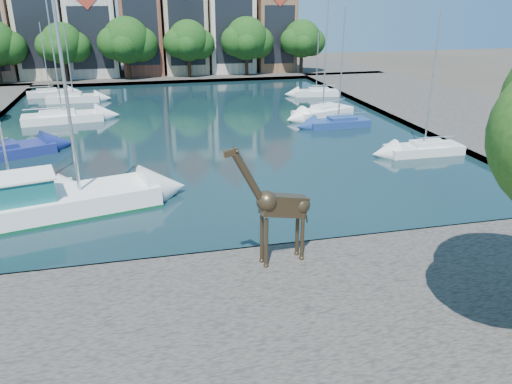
{
  "coord_description": "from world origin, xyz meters",
  "views": [
    {
      "loc": [
        -4.95,
        -19.29,
        10.9
      ],
      "look_at": [
        -0.24,
        0.86,
        2.74
      ],
      "focal_mm": 35.0,
      "sensor_mm": 36.0,
      "label": 1
    }
  ],
  "objects_px": {
    "giraffe_statue": "(278,206)",
    "motorsailer": "(48,199)",
    "sailboat_right_a": "(424,147)",
    "sailboat_left_a": "(12,190)"
  },
  "relations": [
    {
      "from": "giraffe_statue",
      "to": "sailboat_right_a",
      "type": "height_order",
      "value": "sailboat_right_a"
    },
    {
      "from": "sailboat_left_a",
      "to": "sailboat_right_a",
      "type": "bearing_deg",
      "value": 5.52
    },
    {
      "from": "giraffe_statue",
      "to": "sailboat_right_a",
      "type": "distance_m",
      "value": 20.35
    },
    {
      "from": "motorsailer",
      "to": "sailboat_right_a",
      "type": "distance_m",
      "value": 25.64
    },
    {
      "from": "motorsailer",
      "to": "sailboat_left_a",
      "type": "height_order",
      "value": "motorsailer"
    },
    {
      "from": "giraffe_statue",
      "to": "sailboat_right_a",
      "type": "xyz_separation_m",
      "value": [
        14.91,
        13.62,
        -2.45
      ]
    },
    {
      "from": "motorsailer",
      "to": "sailboat_right_a",
      "type": "height_order",
      "value": "motorsailer"
    },
    {
      "from": "giraffe_statue",
      "to": "motorsailer",
      "type": "bearing_deg",
      "value": 141.18
    },
    {
      "from": "sailboat_left_a",
      "to": "giraffe_statue",
      "type": "bearing_deg",
      "value": -41.26
    },
    {
      "from": "motorsailer",
      "to": "sailboat_right_a",
      "type": "xyz_separation_m",
      "value": [
        25.05,
        5.47,
        -0.42
      ]
    }
  ]
}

